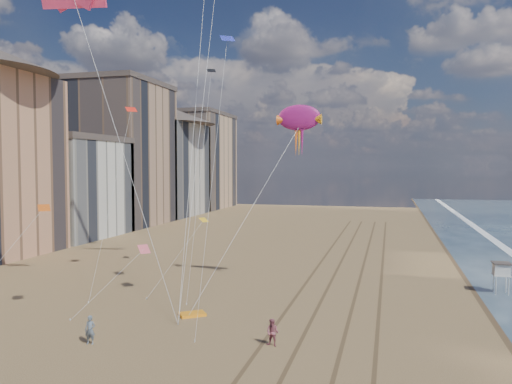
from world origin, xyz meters
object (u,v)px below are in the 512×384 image
Objects in this scene: lifeguard_stand at (501,270)px; grounded_kite at (192,314)px; kite_flyer_a at (90,330)px; kite_flyer_b at (273,333)px; show_kite at (299,118)px.

lifeguard_stand is 1.46× the size of grounded_kite.
grounded_kite is at bearing -151.04° from lifeguard_stand.
kite_flyer_a reaches higher than kite_flyer_b.
kite_flyer_a is 12.21m from kite_flyer_b.
show_kite is (6.79, 9.84, 16.28)m from grounded_kite.
kite_flyer_b reaches higher than grounded_kite.
lifeguard_stand reaches higher than kite_flyer_b.
lifeguard_stand is 1.60× the size of kite_flyer_b.
grounded_kite is 1.10× the size of kite_flyer_b.
lifeguard_stand reaches higher than kite_flyer_a.
kite_flyer_a reaches higher than grounded_kite.
show_kite reaches higher than kite_flyer_b.
kite_flyer_a is 1.06× the size of kite_flyer_b.
grounded_kite is 20.19m from show_kite.
lifeguard_stand is at bearing 12.62° from show_kite.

